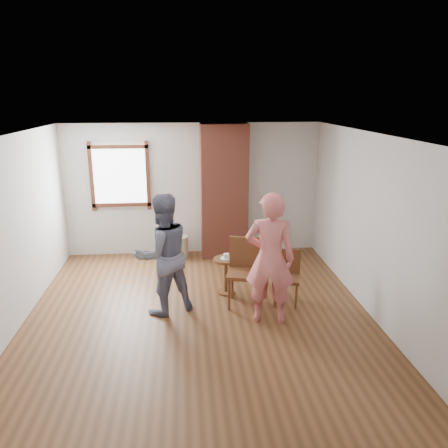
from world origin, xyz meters
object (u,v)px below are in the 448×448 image
at_px(dining_chair_right, 287,274).
at_px(person_pink, 270,259).
at_px(side_table, 226,270).
at_px(dining_chair_left, 244,268).
at_px(man, 163,255).
at_px(stoneware_crock, 179,247).

xyz_separation_m(dining_chair_right, person_pink, (-0.39, -0.56, 0.47)).
height_order(dining_chair_right, side_table, dining_chair_right).
distance_m(dining_chair_left, man, 1.26).
xyz_separation_m(dining_chair_left, man, (-1.21, -0.17, 0.32)).
bearing_deg(dining_chair_right, man, -159.60).
height_order(side_table, man, man).
bearing_deg(person_pink, stoneware_crock, -50.73).
distance_m(dining_chair_right, person_pink, 0.83).
height_order(dining_chair_right, person_pink, person_pink).
bearing_deg(dining_chair_right, stoneware_crock, 144.98).
distance_m(dining_chair_left, dining_chair_right, 0.67).
relative_size(side_table, man, 0.33).
relative_size(dining_chair_right, side_table, 1.39).
xyz_separation_m(man, person_pink, (1.48, -0.43, 0.04)).
distance_m(dining_chair_left, side_table, 0.47).
distance_m(dining_chair_left, person_pink, 0.75).
distance_m(stoneware_crock, dining_chair_right, 2.67).
relative_size(dining_chair_left, man, 0.57).
xyz_separation_m(stoneware_crock, side_table, (0.75, -1.68, 0.18)).
relative_size(dining_chair_right, person_pink, 0.44).
distance_m(stoneware_crock, man, 2.32).
bearing_deg(dining_chair_left, stoneware_crock, 129.38).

